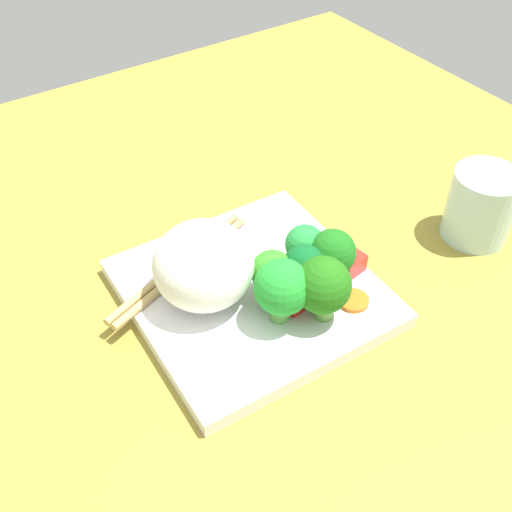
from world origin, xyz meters
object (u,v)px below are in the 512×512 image
rice_mound (204,265)px  carrot_slice_2 (327,296)px  square_plate (252,292)px  drinking_glass (481,206)px  chopstick_pair (180,267)px  broccoli_floret_3 (332,254)px

rice_mound → carrot_slice_2: rice_mound is taller
square_plate → drinking_glass: (-27.00, 5.78, 3.33)cm
rice_mound → carrot_slice_2: 12.81cm
rice_mound → chopstick_pair: size_ratio=0.51×
broccoli_floret_3 → square_plate: bearing=-25.6°
square_plate → drinking_glass: drinking_glass is taller
drinking_glass → broccoli_floret_3: bearing=-6.5°
broccoli_floret_3 → drinking_glass: drinking_glass is taller
rice_mound → broccoli_floret_3: 12.95cm
broccoli_floret_3 → chopstick_pair: 15.99cm
carrot_slice_2 → drinking_glass: bearing=179.4°
rice_mound → broccoli_floret_3: rice_mound is taller
carrot_slice_2 → broccoli_floret_3: bearing=-134.7°
square_plate → carrot_slice_2: (-5.34, 5.55, 1.13)cm
broccoli_floret_3 → rice_mound: bearing=-23.2°
broccoli_floret_3 → carrot_slice_2: size_ratio=2.31×
rice_mound → chopstick_pair: (0.39, -4.66, -3.81)cm
chopstick_pair → carrot_slice_2: bearing=111.8°
rice_mound → chopstick_pair: 6.03cm
broccoli_floret_3 → chopstick_pair: bearing=-38.5°
carrot_slice_2 → drinking_glass: size_ratio=0.32×
square_plate → carrot_slice_2: bearing=133.9°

